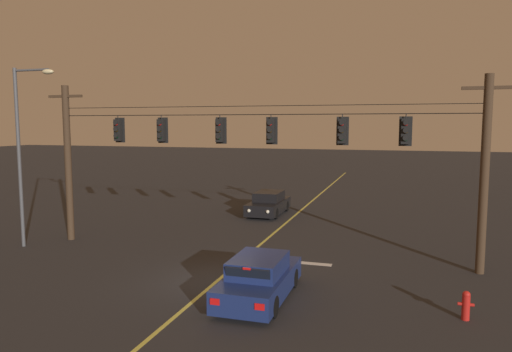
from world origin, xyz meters
The scene contains 14 objects.
ground_plane centered at (0.00, 0.00, 0.00)m, with size 180.00×180.00×0.00m, color #28282B.
lane_centre_stripe centered at (0.00, 9.76, 0.00)m, with size 0.14×60.00×0.01m, color #D1C64C.
stop_bar_paint centered at (1.90, 3.16, 0.00)m, with size 3.40×0.36×0.01m, color silver.
signal_span_assembly centered at (0.00, 3.76, 3.80)m, with size 19.76×0.32×7.30m.
traffic_light_leftmost centered at (-6.21, 3.74, 5.24)m, with size 0.48×0.41×1.22m.
traffic_light_left_inner centered at (-4.04, 3.74, 5.24)m, with size 0.48×0.41×1.22m.
traffic_light_centre centered at (-1.29, 3.74, 5.24)m, with size 0.48×0.41×1.22m.
traffic_light_right_inner centered at (0.94, 3.74, 5.24)m, with size 0.48×0.41×1.22m.
traffic_light_rightmost centered at (3.83, 3.74, 5.24)m, with size 0.48×0.41×1.22m.
traffic_light_far_right centered at (6.20, 3.74, 5.24)m, with size 0.48×0.41×1.22m.
car_waiting_near_lane centered at (1.91, -1.13, 0.65)m, with size 1.80×4.33×1.39m.
car_oncoming_lead centered at (-1.65, 12.76, 0.65)m, with size 1.80×4.42×1.39m.
street_lamp_corner centered at (-9.86, 2.02, 4.78)m, with size 2.11×0.30×7.94m.
fire_hydrant centered at (7.95, -1.00, 0.44)m, with size 0.44×0.22×0.84m.
Camera 1 is at (6.09, -15.16, 5.50)m, focal length 33.57 mm.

